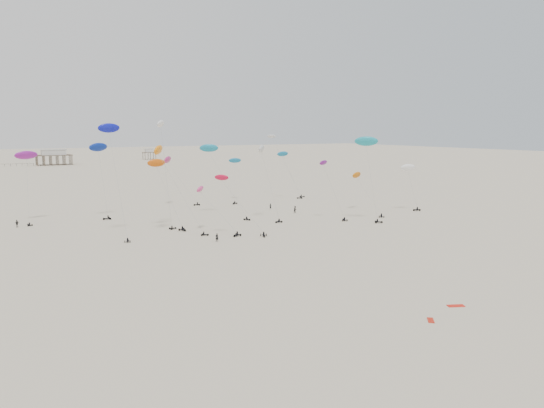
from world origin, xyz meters
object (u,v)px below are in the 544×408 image
rig_4 (214,158)px  rig_9 (287,163)px  rig_0 (164,182)px  pavilion_main (54,158)px  pavilion_small (149,155)px  spectator_0 (217,242)px

rig_4 → rig_9: size_ratio=1.42×
rig_0 → rig_9: rig_0 is taller
pavilion_main → rig_9: bearing=-77.9°
pavilion_small → rig_4: 265.81m
pavilion_small → rig_4: size_ratio=0.41×
rig_0 → rig_4: 22.00m
spectator_0 → rig_4: bearing=-91.9°
rig_9 → spectator_0: rig_9 is taller
pavilion_small → spectator_0: pavilion_small is taller
pavilion_main → pavilion_small: bearing=23.2°
rig_9 → spectator_0: (-47.41, -51.41, -11.46)m
pavilion_main → rig_4: (11.09, -228.93, 10.96)m
rig_9 → rig_4: bearing=145.9°
pavilion_main → pavilion_small: 76.16m
rig_0 → spectator_0: size_ratio=8.14×
pavilion_small → rig_9: 241.12m
pavilion_main → pavilion_small: (70.00, 30.00, -0.74)m
pavilion_main → rig_9: (45.03, -209.70, 7.23)m
rig_9 → pavilion_small: bearing=20.4°
spectator_0 → pavilion_small: bearing=-83.2°
rig_4 → rig_9: bearing=-171.5°
rig_4 → rig_9: 39.19m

